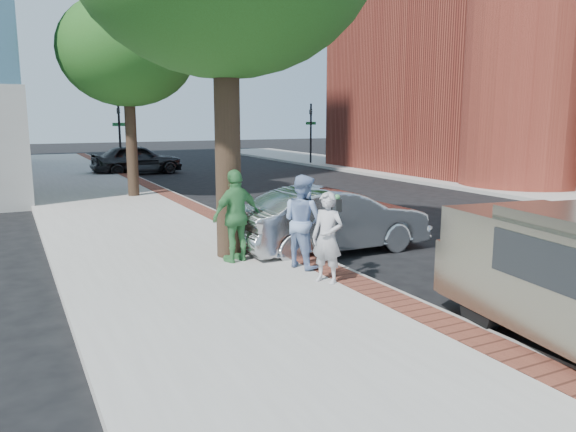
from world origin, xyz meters
TOP-DOWN VIEW (x-y plane):
  - ground at (0.00, 0.00)m, footprint 120.00×120.00m
  - sidewalk at (-1.50, 8.00)m, footprint 5.00×60.00m
  - brick_strip at (0.70, 8.00)m, footprint 0.60×60.00m
  - curb at (1.05, 8.00)m, footprint 0.10×60.00m
  - sidewalk_far at (14.50, 8.00)m, footprint 5.00×60.00m
  - church at (20.98, 13.13)m, footprint 19.00×16.00m
  - signal_near at (0.90, 22.00)m, footprint 0.70×0.15m
  - signal_far at (12.50, 22.00)m, footprint 0.70×0.15m
  - tree_far at (-0.50, 12.00)m, footprint 4.80×4.80m
  - parking_meter at (0.69, -0.15)m, footprint 0.12×0.32m
  - person_gray at (0.23, -0.67)m, footprint 0.62×0.69m
  - person_officer at (0.35, 0.44)m, footprint 0.89×1.02m
  - person_green at (-0.64, 1.39)m, footprint 1.16×0.70m
  - sedan_silver at (1.79, 1.73)m, footprint 4.46×1.58m
  - bg_car at (1.60, 21.28)m, footprint 4.75×2.14m

SIDE VIEW (x-z plane):
  - ground at x=0.00m, z-range 0.00..0.00m
  - sidewalk at x=-1.50m, z-range 0.00..0.15m
  - curb at x=1.05m, z-range 0.00..0.15m
  - sidewalk_far at x=14.50m, z-range 0.00..0.15m
  - brick_strip at x=0.70m, z-range 0.15..0.16m
  - sedan_silver at x=1.79m, z-range 0.00..1.47m
  - bg_car at x=1.60m, z-range 0.00..1.58m
  - person_gray at x=0.23m, z-range 0.15..1.74m
  - person_officer at x=0.35m, z-range 0.15..1.94m
  - person_green at x=-0.64m, z-range 0.15..2.00m
  - parking_meter at x=0.69m, z-range 0.47..1.94m
  - signal_near at x=0.90m, z-range 0.35..4.15m
  - signal_far at x=12.50m, z-range 0.35..4.15m
  - tree_far at x=-0.50m, z-range 1.73..8.87m
  - church at x=20.98m, z-range -2.94..17.46m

